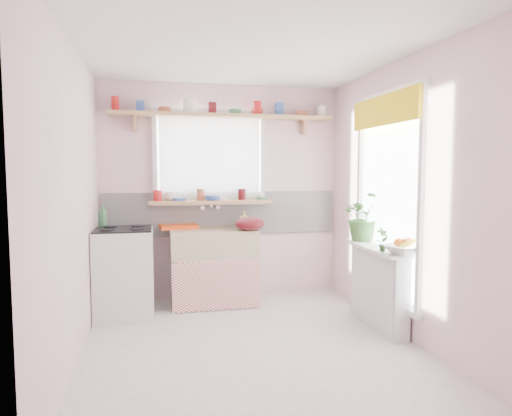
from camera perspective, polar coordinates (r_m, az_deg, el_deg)
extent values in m
plane|color=white|center=(4.10, -0.71, -16.78)|extent=(3.20, 3.20, 0.00)
plane|color=white|center=(3.94, -0.75, 19.36)|extent=(3.20, 3.20, 0.00)
plane|color=#FFD5DD|center=(5.40, -4.22, 2.03)|extent=(2.80, 0.00, 2.80)
plane|color=#FFD5DD|center=(2.29, 7.52, -1.69)|extent=(2.80, 0.00, 2.80)
plane|color=#FFD5DD|center=(3.79, -21.90, 0.55)|extent=(0.00, 3.20, 3.20)
plane|color=#FFD5DD|center=(4.33, 17.70, 1.15)|extent=(0.00, 3.20, 3.20)
cube|color=white|center=(5.40, -4.18, -0.63)|extent=(2.74, 0.03, 0.50)
cube|color=pink|center=(5.42, -4.16, -2.74)|extent=(2.74, 0.02, 0.12)
cube|color=white|center=(5.37, -5.83, 6.27)|extent=(1.20, 0.01, 1.00)
cube|color=white|center=(5.31, -5.75, 6.29)|extent=(1.15, 0.02, 0.95)
cube|color=white|center=(4.51, 16.37, 1.31)|extent=(0.01, 1.10, 1.90)
cube|color=yellow|center=(4.49, 15.65, 11.67)|extent=(0.03, 1.20, 0.28)
cube|color=white|center=(5.22, -5.32, -8.90)|extent=(0.85, 0.55, 0.55)
cube|color=#E35342|center=(4.95, -4.90, -9.65)|extent=(0.95, 0.02, 0.53)
cube|color=beige|center=(5.14, -5.35, -4.29)|extent=(0.95, 0.55, 0.30)
cylinder|color=silver|center=(5.34, -5.72, 0.37)|extent=(0.03, 0.22, 0.03)
cube|color=white|center=(4.91, -16.12, -7.85)|extent=(0.58, 0.58, 0.90)
cube|color=black|center=(4.83, -16.25, -2.58)|extent=(0.56, 0.56, 0.02)
cylinder|color=black|center=(4.70, -18.06, -2.63)|extent=(0.14, 0.14, 0.01)
cylinder|color=black|center=(4.69, -14.65, -2.58)|extent=(0.14, 0.14, 0.01)
cylinder|color=black|center=(4.98, -17.76, -2.23)|extent=(0.14, 0.14, 0.01)
cylinder|color=black|center=(4.96, -14.53, -2.18)|extent=(0.14, 0.14, 0.01)
cube|color=white|center=(4.59, 15.06, -9.66)|extent=(0.15, 0.90, 0.75)
cube|color=white|center=(4.50, 14.82, -4.94)|extent=(0.22, 0.95, 0.03)
cube|color=tan|center=(5.27, -5.64, 0.75)|extent=(1.40, 0.22, 0.04)
cube|color=tan|center=(5.30, -4.07, 11.40)|extent=(2.52, 0.24, 0.04)
cylinder|color=red|center=(5.27, -17.17, 12.12)|extent=(0.11, 0.11, 0.12)
cylinder|color=#3359A5|center=(5.25, -14.26, 12.20)|extent=(0.11, 0.11, 0.12)
cylinder|color=#A55133|center=(5.25, -11.32, 11.93)|extent=(0.11, 0.11, 0.06)
cylinder|color=silver|center=(5.27, -8.41, 12.28)|extent=(0.11, 0.11, 0.12)
cylinder|color=#590F14|center=(5.29, -5.51, 12.27)|extent=(0.11, 0.11, 0.12)
cylinder|color=#3F7F4C|center=(5.33, -2.65, 11.91)|extent=(0.11, 0.11, 0.06)
cylinder|color=red|center=(5.38, 0.17, 12.17)|extent=(0.11, 0.11, 0.12)
cylinder|color=#3359A5|center=(5.45, 2.92, 12.07)|extent=(0.11, 0.11, 0.12)
cylinder|color=#A55133|center=(5.52, 5.60, 11.65)|extent=(0.11, 0.11, 0.06)
cylinder|color=silver|center=(5.61, 8.20, 11.82)|extent=(0.11, 0.11, 0.12)
cylinder|color=red|center=(5.22, -12.41, 1.51)|extent=(0.11, 0.11, 0.12)
cylinder|color=#3359A5|center=(5.23, -9.69, 1.55)|extent=(0.11, 0.11, 0.12)
cylinder|color=#A55133|center=(5.25, -6.98, 1.27)|extent=(0.11, 0.11, 0.06)
cylinder|color=silver|center=(5.28, -4.31, 1.64)|extent=(0.11, 0.11, 0.12)
cylinder|color=#590F14|center=(5.32, -1.66, 1.67)|extent=(0.11, 0.11, 0.12)
cylinder|color=#3F7F4C|center=(5.37, 0.94, 1.38)|extent=(0.11, 0.11, 0.06)
cube|color=#FF5316|center=(5.23, -9.65, -2.29)|extent=(0.44, 0.35, 0.04)
ellipsoid|color=#5C0F18|center=(4.97, -0.79, -1.96)|extent=(0.34, 0.34, 0.15)
imported|color=#396829|center=(4.85, 13.35, -1.03)|extent=(0.46, 0.41, 0.51)
imported|color=silver|center=(4.18, 18.11, -4.99)|extent=(0.40, 0.40, 0.08)
imported|color=#2F5D25|center=(4.26, 15.52, -3.81)|extent=(0.13, 0.10, 0.22)
imported|color=#F5EE6D|center=(5.26, -1.46, -1.39)|extent=(0.09, 0.09, 0.19)
imported|color=white|center=(5.29, -10.62, 1.48)|extent=(0.17, 0.17, 0.10)
imported|color=#3863B6|center=(5.21, -5.44, 1.22)|extent=(0.17, 0.17, 0.05)
imported|color=#A43E32|center=(5.44, 0.13, 12.29)|extent=(0.20, 0.20, 0.16)
imported|color=#3B7648|center=(5.02, -18.65, -0.83)|extent=(0.11, 0.11, 0.25)
sphere|color=orange|center=(4.17, 18.13, -4.16)|extent=(0.08, 0.08, 0.08)
sphere|color=orange|center=(4.22, 18.62, -4.06)|extent=(0.08, 0.08, 0.08)
sphere|color=orange|center=(4.16, 17.39, -4.16)|extent=(0.08, 0.08, 0.08)
cylinder|color=yellow|center=(4.13, 18.72, -4.11)|extent=(0.18, 0.04, 0.10)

